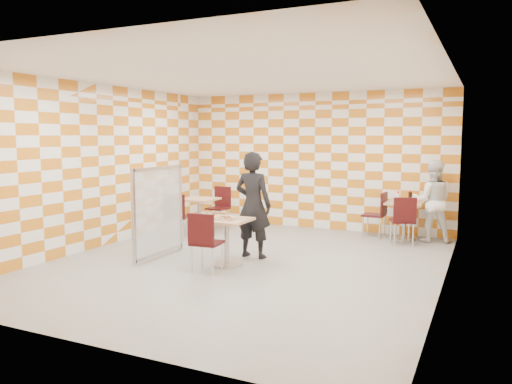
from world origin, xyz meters
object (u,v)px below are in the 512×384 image
Objects in this scene: empty_table at (199,210)px; soda_bottle at (410,197)px; chair_second_side at (378,211)px; man_dark at (253,205)px; chair_empty_far at (220,204)px; sport_bottle at (398,197)px; chair_main_front at (204,238)px; partition at (159,211)px; chair_empty_near at (175,213)px; main_table at (227,234)px; man_white at (432,201)px; second_table at (404,214)px; chair_second_front at (403,217)px.

empty_table is 3.26× the size of soda_bottle.
empty_table is 0.81× the size of chair_second_side.
empty_table is at bearing -32.74° from man_dark.
chair_second_side is 1.00× the size of chair_empty_far.
sport_bottle reaches higher than chair_second_side.
chair_main_front is 4.62m from soda_bottle.
partition is at bearing 28.98° from man_dark.
chair_empty_near is at bearing -153.37° from soda_bottle.
soda_bottle is at bearing -125.60° from man_dark.
chair_empty_far is at bearing 84.14° from empty_table.
empty_table is 2.41m from man_dark.
chair_empty_near is 0.60× the size of partition.
empty_table is at bearing 130.58° from main_table.
main_table is 1.00× the size of empty_table.
chair_second_side is 1.00× the size of chair_empty_near.
man_white is at bearing 5.66° from chair_empty_far.
empty_table is (-4.02, -1.21, 0.00)m from second_table.
chair_second_side reaches higher than second_table.
main_table is 0.48× the size of partition.
main_table is 1.31m from partition.
chair_second_side is 0.68m from soda_bottle.
chair_empty_near is at bearing 145.29° from main_table.
chair_second_front and chair_empty_far have the same top height.
man_dark is 3.35m from sport_bottle.
main_table is 0.81× the size of chair_empty_near.
chair_second_side is 4.02× the size of soda_bottle.
man_dark is (-2.17, -2.01, 0.35)m from chair_second_front.
chair_second_side is 0.51× the size of man_dark.
main_table is 0.81× the size of chair_empty_far.
chair_second_side is 0.58× the size of man_white.
man_dark reaches higher than sport_bottle.
chair_second_side is at bearing 64.74° from chair_main_front.
soda_bottle reaches higher than main_table.
sport_bottle is at bearing 107.35° from chair_second_front.
second_table is 0.36m from soda_bottle.
partition is (0.48, -2.09, 0.28)m from empty_table.
partition is 1.60m from man_dark.
sport_bottle is at bearing 173.75° from soda_bottle.
partition reaches higher than soda_bottle.
chair_empty_far is (-1.69, 2.83, 0.04)m from main_table.
chair_second_side is at bearing 134.83° from chair_second_front.
chair_main_front and chair_empty_near have the same top height.
partition is at bearing -178.79° from main_table.
soda_bottle reaches higher than empty_table.
main_table is at bearing -130.98° from chair_second_front.
partition reaches higher than main_table.
main_table is 3.99m from sport_bottle.
man_dark is (1.98, -0.61, 0.35)m from chair_empty_near.
chair_empty_far is 2.90m from partition.
chair_main_front is 4.79m from man_white.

